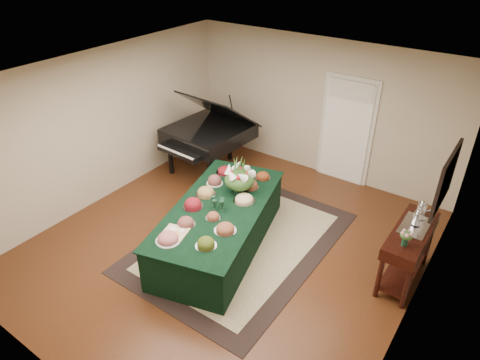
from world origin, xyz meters
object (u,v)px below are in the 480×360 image
Objects in this scene: grand_piano at (209,133)px; mahogany_sideboard at (410,242)px; floral_centerpiece at (239,176)px; buffet_table at (220,226)px.

grand_piano reaches higher than mahogany_sideboard.
grand_piano reaches higher than floral_centerpiece.
mahogany_sideboard is at bearing 8.56° from floral_centerpiece.
buffet_table is at bearing -92.26° from floral_centerpiece.
buffet_table is 2.77m from mahogany_sideboard.
grand_piano is at bearing 132.24° from buffet_table.
buffet_table is at bearing -47.76° from grand_piano.
buffet_table is 2.34× the size of mahogany_sideboard.
floral_centerpiece is at bearing -37.92° from grand_piano.
buffet_table is 2.48m from grand_piano.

